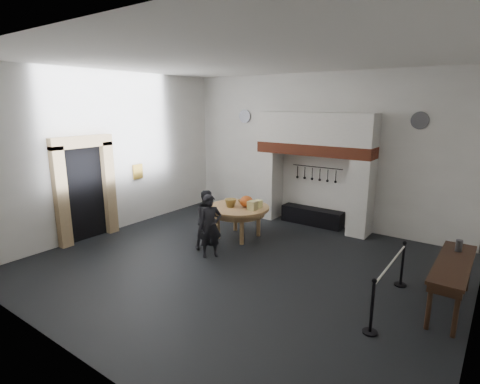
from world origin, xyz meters
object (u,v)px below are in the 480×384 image
Objects in this scene: work_table at (238,208)px; side_table at (454,263)px; iron_range at (312,216)px; barrier_post_near at (372,308)px; barrier_post_far at (402,265)px; visitor_far at (208,220)px; visitor_near at (210,226)px.

work_table is 5.32m from side_table.
side_table reaches higher than iron_range.
barrier_post_near is 2.00m from barrier_post_far.
iron_range is 2.59m from work_table.
barrier_post_far is at bearing -55.39° from visitor_far.
work_table is 1.88× the size of barrier_post_near.
barrier_post_far is (-0.91, 0.40, -0.42)m from side_table.
visitor_far is (-1.32, -3.32, 0.50)m from iron_range.
visitor_near is 4.27m from barrier_post_far.
barrier_post_far is at bearing 156.04° from side_table.
barrier_post_near is (4.51, -1.30, -0.30)m from visitor_far.
side_table is (5.02, 0.70, 0.10)m from visitor_near.
visitor_near is 0.57m from visitor_far.
work_table is (-1.17, -2.24, 0.59)m from iron_range.
visitor_far is 1.67× the size of barrier_post_far.
work_table is 1.10m from visitor_far.
visitor_far reaches higher than side_table.
visitor_near is 4.22m from barrier_post_near.
side_table is 2.44× the size of barrier_post_far.
visitor_near is 5.07m from side_table.
iron_range is at bearing 143.62° from side_table.
side_table and barrier_post_near have the same top height.
barrier_post_near reaches higher than work_table.
visitor_far reaches higher than barrier_post_far.
barrier_post_near is (3.19, -4.62, 0.20)m from iron_range.
visitor_near is at bearing -164.98° from barrier_post_far.
iron_range is at bearing 4.07° from visitor_far.
visitor_far is 4.70m from barrier_post_near.
side_table is 2.44× the size of barrier_post_near.
visitor_near reaches higher than barrier_post_near.
iron_range is 3.61m from visitor_far.
barrier_post_near and barrier_post_far have the same top height.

